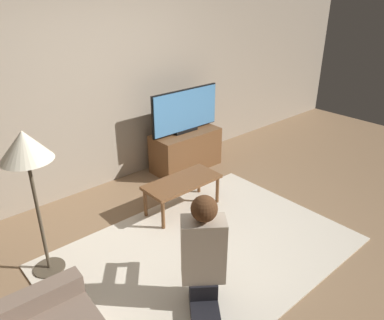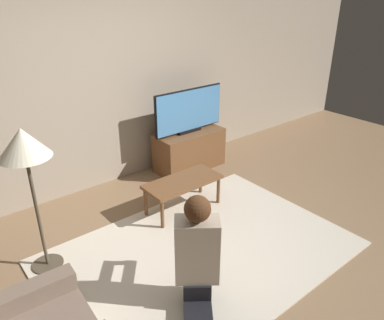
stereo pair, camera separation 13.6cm
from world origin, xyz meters
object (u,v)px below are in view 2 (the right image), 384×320
(coffee_table, at_px, (183,184))
(person_kneeling, at_px, (197,254))
(tv, at_px, (189,111))
(floor_lamp, at_px, (25,152))

(coffee_table, height_order, person_kneeling, person_kneeling)
(tv, relative_size, coffee_table, 1.23)
(coffee_table, distance_m, floor_lamp, 1.78)
(person_kneeling, bearing_deg, coffee_table, -86.01)
(floor_lamp, bearing_deg, person_kneeling, -57.24)
(tv, distance_m, floor_lamp, 2.48)
(floor_lamp, distance_m, person_kneeling, 1.59)
(floor_lamp, height_order, person_kneeling, floor_lamp)
(person_kneeling, bearing_deg, floor_lamp, -19.93)
(tv, bearing_deg, floor_lamp, -161.03)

